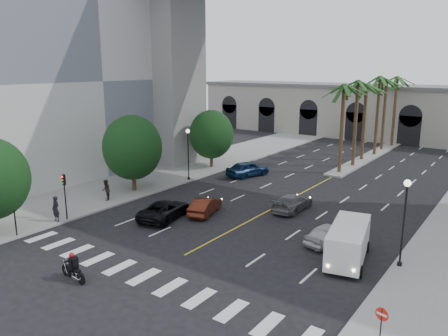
# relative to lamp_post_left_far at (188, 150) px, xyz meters

# --- Properties ---
(ground) EXTENTS (140.00, 140.00, 0.00)m
(ground) POSITION_rel_lamp_post_left_far_xyz_m (11.40, -16.00, -3.22)
(ground) COLOR black
(ground) RESTS_ON ground
(sidewalk_left) EXTENTS (8.00, 100.00, 0.15)m
(sidewalk_left) POSITION_rel_lamp_post_left_far_xyz_m (-3.60, -1.00, -3.15)
(sidewalk_left) COLOR gray
(sidewalk_left) RESTS_ON ground
(median) EXTENTS (2.00, 24.00, 0.20)m
(median) POSITION_rel_lamp_post_left_far_xyz_m (11.40, 22.00, -3.12)
(median) COLOR gray
(median) RESTS_ON ground
(building_left) EXTENTS (16.50, 32.50, 20.60)m
(building_left) POSITION_rel_lamp_post_left_far_xyz_m (-15.60, -4.00, 7.09)
(building_left) COLOR silver
(building_left) RESTS_ON ground
(pier_building) EXTENTS (71.00, 10.50, 8.50)m
(pier_building) POSITION_rel_lamp_post_left_far_xyz_m (11.40, 39.00, 1.04)
(pier_building) COLOR #B0AD9E
(pier_building) RESTS_ON ground
(palm_a) EXTENTS (3.20, 3.20, 10.30)m
(palm_a) POSITION_rel_lamp_post_left_far_xyz_m (11.40, 12.00, 5.88)
(palm_a) COLOR #47331E
(palm_a) RESTS_ON ground
(palm_b) EXTENTS (3.20, 3.20, 10.60)m
(palm_b) POSITION_rel_lamp_post_left_far_xyz_m (11.50, 16.00, 6.15)
(palm_b) COLOR #47331E
(palm_b) RESTS_ON ground
(palm_c) EXTENTS (3.20, 3.20, 10.10)m
(palm_c) POSITION_rel_lamp_post_left_far_xyz_m (11.20, 20.00, 5.69)
(palm_c) COLOR #47331E
(palm_c) RESTS_ON ground
(palm_d) EXTENTS (3.20, 3.20, 10.90)m
(palm_d) POSITION_rel_lamp_post_left_far_xyz_m (11.55, 24.00, 6.43)
(palm_d) COLOR #47331E
(palm_d) RESTS_ON ground
(palm_e) EXTENTS (3.20, 3.20, 10.40)m
(palm_e) POSITION_rel_lamp_post_left_far_xyz_m (11.30, 28.00, 5.97)
(palm_e) COLOR #47331E
(palm_e) RESTS_ON ground
(palm_f) EXTENTS (3.20, 3.20, 10.70)m
(palm_f) POSITION_rel_lamp_post_left_far_xyz_m (11.60, 32.00, 6.24)
(palm_f) COLOR #47331E
(palm_f) RESTS_ON ground
(street_tree_mid) EXTENTS (5.44, 5.44, 7.21)m
(street_tree_mid) POSITION_rel_lamp_post_left_far_xyz_m (-1.60, -6.00, 0.99)
(street_tree_mid) COLOR #382616
(street_tree_mid) RESTS_ON ground
(street_tree_far) EXTENTS (5.04, 5.04, 6.68)m
(street_tree_far) POSITION_rel_lamp_post_left_far_xyz_m (-1.60, 6.00, 0.68)
(street_tree_far) COLOR #382616
(street_tree_far) RESTS_ON ground
(lamp_post_left_far) EXTENTS (0.40, 0.40, 5.35)m
(lamp_post_left_far) POSITION_rel_lamp_post_left_far_xyz_m (0.00, 0.00, 0.00)
(lamp_post_left_far) COLOR black
(lamp_post_left_far) RESTS_ON ground
(lamp_post_right) EXTENTS (0.40, 0.40, 5.35)m
(lamp_post_right) POSITION_rel_lamp_post_left_far_xyz_m (22.80, -8.00, 0.00)
(lamp_post_right) COLOR black
(lamp_post_right) RESTS_ON ground
(traffic_signal_near) EXTENTS (0.25, 0.18, 3.65)m
(traffic_signal_near) POSITION_rel_lamp_post_left_far_xyz_m (0.10, -18.50, -0.71)
(traffic_signal_near) COLOR black
(traffic_signal_near) RESTS_ON ground
(traffic_signal_far) EXTENTS (0.25, 0.18, 3.65)m
(traffic_signal_far) POSITION_rel_lamp_post_left_far_xyz_m (0.10, -14.50, -0.71)
(traffic_signal_far) COLOR black
(traffic_signal_far) RESTS_ON ground
(motorcycle_rider) EXTENTS (2.24, 0.60, 1.61)m
(motorcycle_rider) POSITION_rel_lamp_post_left_far_xyz_m (8.56, -20.01, -2.49)
(motorcycle_rider) COLOR black
(motorcycle_rider) RESTS_ON ground
(car_a) EXTENTS (2.47, 4.34, 1.39)m
(car_a) POSITION_rel_lamp_post_left_far_xyz_m (18.05, -7.02, -2.53)
(car_a) COLOR #B6B5BA
(car_a) RESTS_ON ground
(car_b) EXTENTS (2.55, 4.36, 1.36)m
(car_b) POSITION_rel_lamp_post_left_far_xyz_m (7.68, -7.12, -2.54)
(car_b) COLOR #4A1A0E
(car_b) RESTS_ON ground
(car_c) EXTENTS (3.43, 5.50, 1.42)m
(car_c) POSITION_rel_lamp_post_left_far_xyz_m (5.77, -9.77, -2.51)
(car_c) COLOR black
(car_c) RESTS_ON ground
(car_d) EXTENTS (1.98, 4.72, 1.36)m
(car_d) POSITION_rel_lamp_post_left_far_xyz_m (12.90, -2.25, -2.54)
(car_d) COLOR #5B5C5F
(car_d) RESTS_ON ground
(car_e) EXTENTS (3.36, 5.24, 1.66)m
(car_e) POSITION_rel_lamp_post_left_far_xyz_m (3.93, 5.07, -2.39)
(car_e) COLOR #0E2443
(car_e) RESTS_ON ground
(cargo_van) EXTENTS (3.04, 5.63, 2.27)m
(cargo_van) POSITION_rel_lamp_post_left_far_xyz_m (19.99, -8.93, -1.96)
(cargo_van) COLOR silver
(cargo_van) RESTS_ON ground
(pedestrian_a) EXTENTS (0.71, 0.47, 1.95)m
(pedestrian_a) POSITION_rel_lamp_post_left_far_xyz_m (-0.10, -15.25, -2.10)
(pedestrian_a) COLOR black
(pedestrian_a) RESTS_ON sidewalk_left
(pedestrian_b) EXTENTS (1.11, 1.11, 1.81)m
(pedestrian_b) POSITION_rel_lamp_post_left_far_xyz_m (-1.28, -9.57, -2.16)
(pedestrian_b) COLOR black
(pedestrian_b) RESTS_ON sidewalk_left
(do_not_enter_sign) EXTENTS (0.56, 0.16, 2.31)m
(do_not_enter_sign) POSITION_rel_lamp_post_left_far_xyz_m (24.24, -17.00, -1.54)
(do_not_enter_sign) COLOR black
(do_not_enter_sign) RESTS_ON ground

